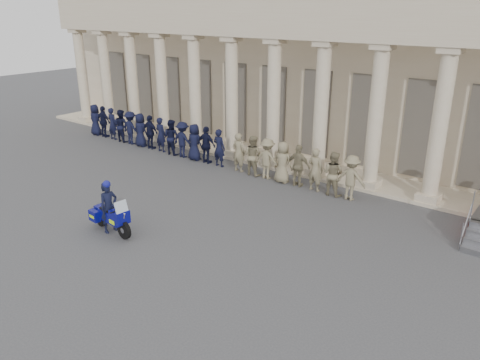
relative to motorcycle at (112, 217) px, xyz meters
name	(u,v)px	position (x,y,z in m)	size (l,w,h in m)	color
ground	(180,229)	(1.72, 1.67, -0.61)	(90.00, 90.00, 0.00)	#414144
building	(359,65)	(1.72, 16.41, 3.92)	(40.00, 12.50, 9.00)	#C5B293
officer_rank	(199,143)	(-3.10, 8.07, 0.36)	(18.49, 0.74, 1.95)	black
motorcycle	(112,217)	(0.00, 0.00, 0.00)	(2.19, 0.93, 1.41)	black
rider	(109,206)	(-0.12, 0.01, 0.36)	(0.51, 0.73, 1.97)	black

